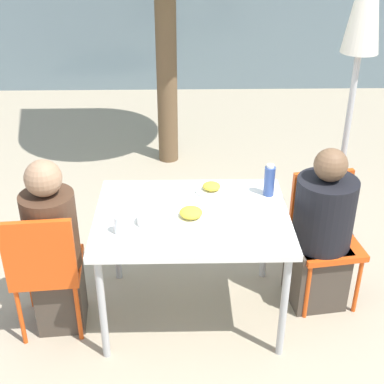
% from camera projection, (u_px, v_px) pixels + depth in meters
% --- Properties ---
extents(ground_plane, '(24.00, 24.00, 0.00)m').
position_uv_depth(ground_plane, '(192.00, 311.00, 3.54)').
color(ground_plane, tan).
extents(dining_table, '(1.15, 0.87, 0.76)m').
position_uv_depth(dining_table, '(192.00, 223.00, 3.21)').
color(dining_table, white).
rests_on(dining_table, ground).
extents(chair_left, '(0.43, 0.43, 0.88)m').
position_uv_depth(chair_left, '(45.00, 264.00, 3.14)').
color(chair_left, '#E54C14').
rests_on(chair_left, ground).
extents(person_left, '(0.31, 0.31, 1.15)m').
position_uv_depth(person_left, '(54.00, 251.00, 3.20)').
color(person_left, '#473D33').
rests_on(person_left, ground).
extents(chair_right, '(0.45, 0.45, 0.88)m').
position_uv_depth(chair_right, '(324.00, 228.00, 3.49)').
color(chair_right, '#E54C14').
rests_on(chair_right, ground).
extents(person_right, '(0.38, 0.38, 1.12)m').
position_uv_depth(person_right, '(321.00, 235.00, 3.41)').
color(person_right, '#473D33').
rests_on(person_right, ground).
extents(closed_umbrella, '(0.36, 0.36, 2.34)m').
position_uv_depth(closed_umbrella, '(363.00, 26.00, 3.46)').
color(closed_umbrella, '#333333').
rests_on(closed_umbrella, ground).
extents(plate_0, '(0.25, 0.25, 0.07)m').
position_uv_depth(plate_0, '(191.00, 215.00, 3.12)').
color(plate_0, white).
rests_on(plate_0, dining_table).
extents(plate_1, '(0.21, 0.21, 0.06)m').
position_uv_depth(plate_1, '(211.00, 188.00, 3.41)').
color(plate_1, white).
rests_on(plate_1, dining_table).
extents(bottle, '(0.07, 0.07, 0.21)m').
position_uv_depth(bottle, '(269.00, 181.00, 3.33)').
color(bottle, '#334C8E').
rests_on(bottle, dining_table).
extents(drinking_cup, '(0.06, 0.06, 0.11)m').
position_uv_depth(drinking_cup, '(120.00, 225.00, 2.97)').
color(drinking_cup, white).
rests_on(drinking_cup, dining_table).
extents(salad_bowl, '(0.16, 0.16, 0.05)m').
position_uv_depth(salad_bowl, '(151.00, 219.00, 3.07)').
color(salad_bowl, white).
rests_on(salad_bowl, dining_table).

